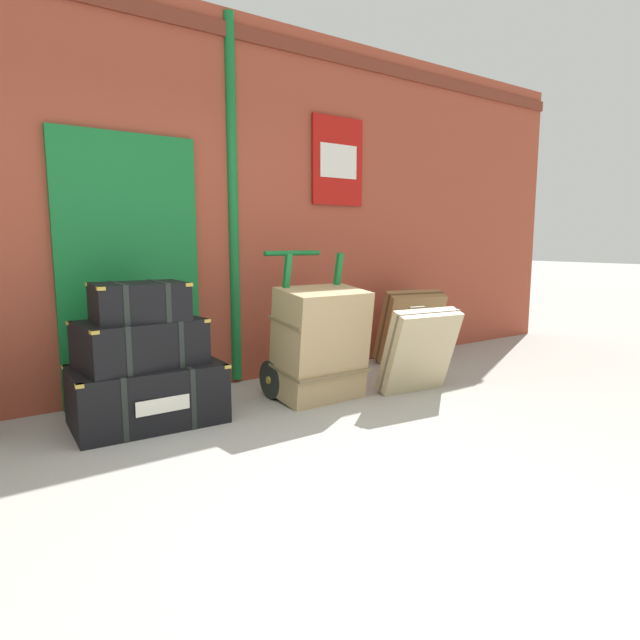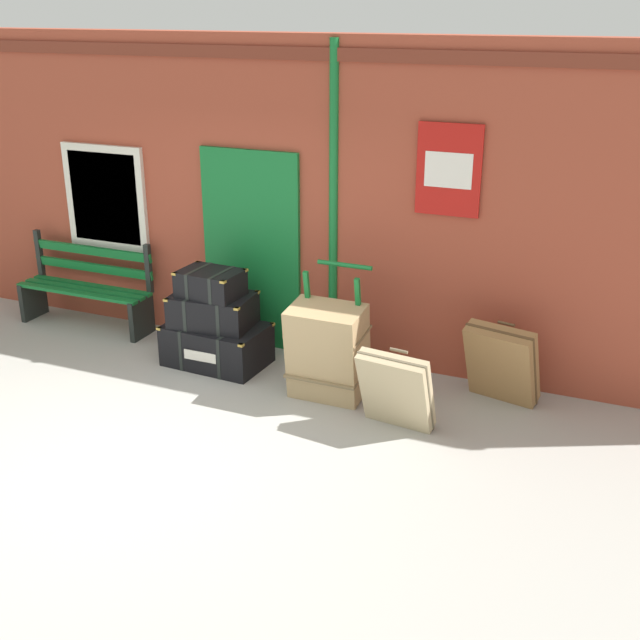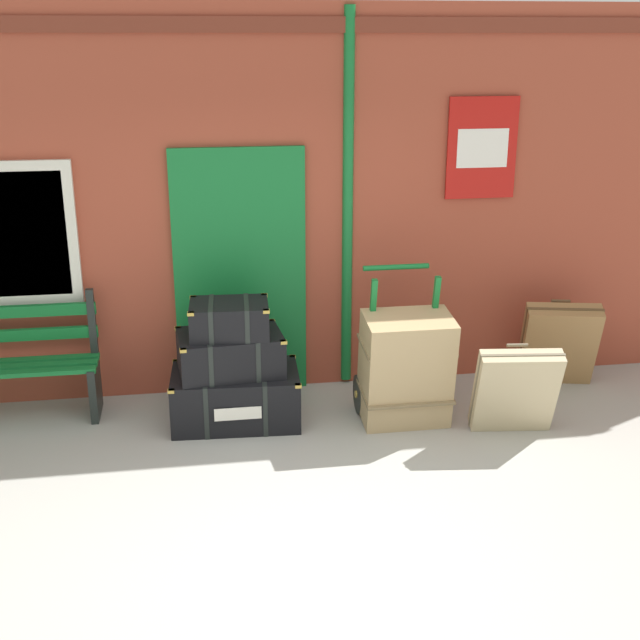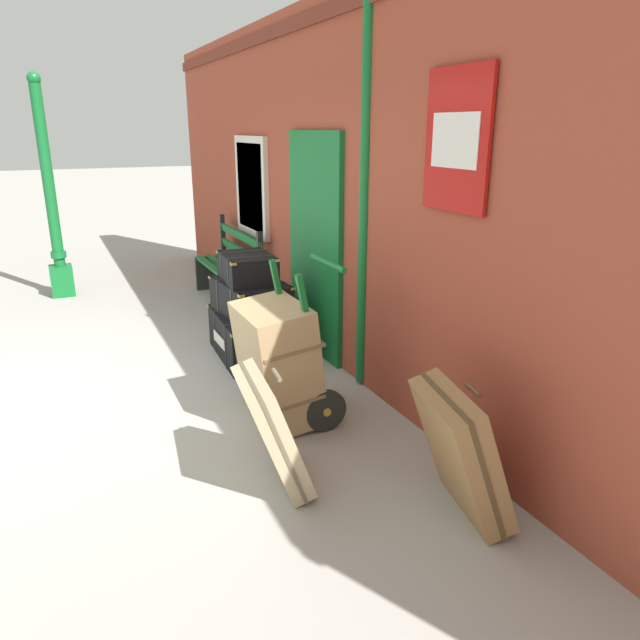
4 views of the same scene
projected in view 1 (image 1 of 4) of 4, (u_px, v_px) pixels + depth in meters
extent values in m
plane|color=#A3A099|center=(338.00, 513.00, 2.57)|extent=(60.00, 60.00, 0.00)
cube|color=#9E422D|center=(147.00, 202.00, 4.43)|extent=(10.40, 0.30, 3.20)
cube|color=maroon|center=(145.00, 9.00, 4.09)|extent=(10.40, 0.03, 0.12)
cube|color=#146B2D|center=(130.00, 270.00, 4.25)|extent=(1.10, 0.05, 2.10)
cube|color=#0C401B|center=(131.00, 271.00, 4.24)|extent=(0.06, 0.02, 2.10)
cylinder|color=#146B2D|center=(233.00, 204.00, 4.71)|extent=(0.09, 0.09, 3.14)
cube|color=#B7140F|center=(338.00, 161.00, 5.28)|extent=(0.60, 0.02, 0.84)
cube|color=white|center=(339.00, 161.00, 5.27)|extent=(0.44, 0.01, 0.32)
cube|color=black|center=(147.00, 394.00, 3.81)|extent=(1.03, 0.69, 0.42)
cube|color=black|center=(114.00, 399.00, 3.69)|extent=(0.07, 0.65, 0.43)
cube|color=black|center=(179.00, 389.00, 3.93)|extent=(0.07, 0.65, 0.43)
cube|color=#B79338|center=(79.00, 386.00, 3.28)|extent=(0.05, 0.05, 0.02)
cube|color=#B79338|center=(227.00, 366.00, 3.79)|extent=(0.05, 0.05, 0.02)
cube|color=#B79338|center=(65.00, 367.00, 3.78)|extent=(0.05, 0.05, 0.02)
cube|color=#B79338|center=(197.00, 352.00, 4.29)|extent=(0.05, 0.05, 0.02)
cube|color=silver|center=(163.00, 405.00, 3.55)|extent=(0.36, 0.01, 0.10)
cube|color=black|center=(140.00, 343.00, 3.75)|extent=(0.84, 0.60, 0.32)
cube|color=black|center=(114.00, 346.00, 3.64)|extent=(0.08, 0.55, 0.33)
cube|color=black|center=(165.00, 340.00, 3.86)|extent=(0.08, 0.55, 0.33)
cube|color=#B79338|center=(94.00, 332.00, 3.30)|extent=(0.05, 0.05, 0.02)
cube|color=#B79338|center=(206.00, 321.00, 3.78)|extent=(0.05, 0.05, 0.02)
cube|color=#B79338|center=(70.00, 323.00, 3.68)|extent=(0.05, 0.05, 0.02)
cube|color=#B79338|center=(175.00, 313.00, 4.16)|extent=(0.05, 0.05, 0.02)
cube|color=black|center=(139.00, 302.00, 3.69)|extent=(0.62, 0.47, 0.26)
cube|color=black|center=(119.00, 303.00, 3.62)|extent=(0.06, 0.45, 0.27)
cube|color=black|center=(159.00, 300.00, 3.76)|extent=(0.06, 0.45, 0.27)
cube|color=#B79338|center=(101.00, 288.00, 3.36)|extent=(0.05, 0.05, 0.02)
cube|color=#B79338|center=(188.00, 285.00, 3.65)|extent=(0.05, 0.05, 0.02)
cube|color=#B79338|center=(89.00, 284.00, 3.69)|extent=(0.05, 0.05, 0.02)
cube|color=#B79338|center=(170.00, 281.00, 3.99)|extent=(0.05, 0.05, 0.02)
cube|color=black|center=(322.00, 398.00, 4.39)|extent=(0.56, 0.28, 0.03)
cube|color=#146B2D|center=(282.00, 328.00, 4.32)|extent=(0.04, 0.27, 1.19)
cube|color=#146B2D|center=(332.00, 322.00, 4.61)|extent=(0.04, 0.27, 1.19)
cylinder|color=#146B2D|center=(292.00, 253.00, 4.57)|extent=(0.54, 0.04, 0.04)
cylinder|color=black|center=(271.00, 380.00, 4.40)|extent=(0.04, 0.32, 0.32)
cylinder|color=#B79338|center=(271.00, 380.00, 4.40)|extent=(0.07, 0.06, 0.06)
cylinder|color=black|center=(334.00, 369.00, 4.76)|extent=(0.04, 0.32, 0.32)
cylinder|color=#B79338|center=(334.00, 369.00, 4.76)|extent=(0.07, 0.06, 0.06)
cube|color=tan|center=(320.00, 344.00, 4.34)|extent=(0.68, 0.54, 0.92)
cube|color=olive|center=(320.00, 367.00, 4.37)|extent=(0.70, 0.46, 0.08)
cube|color=olive|center=(320.00, 319.00, 4.31)|extent=(0.70, 0.46, 0.08)
cube|color=tan|center=(419.00, 351.00, 4.53)|extent=(0.66, 0.46, 0.73)
cylinder|color=#71644C|center=(417.00, 308.00, 4.50)|extent=(0.16, 0.05, 0.03)
cube|color=brown|center=(419.00, 351.00, 4.53)|extent=(0.66, 0.34, 0.70)
cube|color=olive|center=(409.00, 327.00, 5.63)|extent=(0.71, 0.56, 0.78)
cylinder|color=brown|center=(407.00, 290.00, 5.61)|extent=(0.16, 0.06, 0.03)
cube|color=brown|center=(409.00, 327.00, 5.63)|extent=(0.69, 0.42, 0.74)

